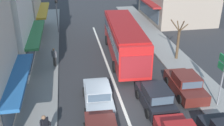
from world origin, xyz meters
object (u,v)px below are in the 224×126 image
Objects in this scene: parked_sedan_kerb_second at (185,84)px; directional_road_sign at (224,69)px; city_bus at (124,38)px; sedan_behind_bus_near at (98,96)px; hatchback_adjacent_lane_trail at (155,98)px; traffic_light_downstreet at (57,9)px; pedestrian_browsing_midblock at (54,56)px; street_tree_right at (178,41)px.

directional_road_sign reaches higher than parked_sedan_kerb_second.
sedan_behind_bus_near is (-3.34, -7.40, -1.22)m from city_bus.
city_bus reaches higher than sedan_behind_bus_near.
sedan_behind_bus_near is (-3.59, 0.87, -0.05)m from hatchback_adjacent_lane_trail.
directional_road_sign is (4.30, -8.92, 0.82)m from city_bus.
parked_sedan_kerb_second is 1.01× the size of traffic_light_downstreet.
traffic_light_downstreet reaches higher than directional_road_sign.
pedestrian_browsing_midblock is (-6.25, -1.18, -0.81)m from city_bus.
sedan_behind_bus_near is 1.11× the size of street_tree_right.
sedan_behind_bus_near is at bearing -114.31° from city_bus.
city_bus is 4.79m from street_tree_right.
parked_sedan_kerb_second is (2.66, 1.33, -0.05)m from hatchback_adjacent_lane_trail.
traffic_light_downstreet is at bearing 126.65° from city_bus.
hatchback_adjacent_lane_trail is 17.64m from traffic_light_downstreet.
city_bus reaches higher than hatchback_adjacent_lane_trail.
street_tree_right is (0.29, 7.51, -0.95)m from directional_road_sign.
city_bus is 2.59× the size of parked_sedan_kerb_second.
hatchback_adjacent_lane_trail is 0.97× the size of street_tree_right.
traffic_light_downstreet is at bearing 121.23° from directional_road_sign.
city_bus is 2.61× the size of traffic_light_downstreet.
city_bus is 10.13m from traffic_light_downstreet.
pedestrian_browsing_midblock is at bearing 115.00° from sedan_behind_bus_near.
hatchback_adjacent_lane_trail is at bearing -47.50° from pedestrian_browsing_midblock.
directional_road_sign reaches higher than sedan_behind_bus_near.
pedestrian_browsing_midblock is at bearing -91.42° from traffic_light_downstreet.
street_tree_right reaches higher than hatchback_adjacent_lane_trail.
pedestrian_browsing_midblock is (-10.54, 7.74, -1.64)m from directional_road_sign.
directional_road_sign is at bearing -11.24° from sedan_behind_bus_near.
traffic_light_downstreet reaches higher than city_bus.
hatchback_adjacent_lane_trail is at bearing 170.84° from directional_road_sign.
pedestrian_browsing_midblock reaches higher than sedan_behind_bus_near.
sedan_behind_bus_near is 6.27m from parked_sedan_kerb_second.
city_bus is 3.05× the size of directional_road_sign.
street_tree_right is (10.60, -9.49, -1.10)m from traffic_light_downstreet.
pedestrian_browsing_midblock is (-9.15, 5.76, 0.40)m from parked_sedan_kerb_second.
directional_road_sign is 7.58m from street_tree_right.
traffic_light_downstreet is 9.44m from pedestrian_browsing_midblock.
city_bus reaches higher than pedestrian_browsing_midblock.
pedestrian_browsing_midblock is at bearing 178.79° from street_tree_right.
city_bus is at bearing 162.92° from street_tree_right.
hatchback_adjacent_lane_trail is at bearing -13.55° from sedan_behind_bus_near.
sedan_behind_bus_near is at bearing 168.76° from directional_road_sign.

